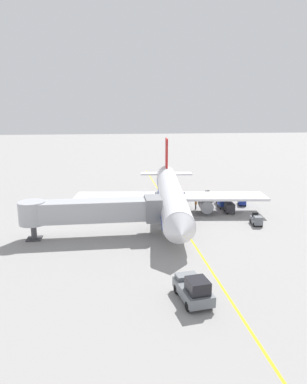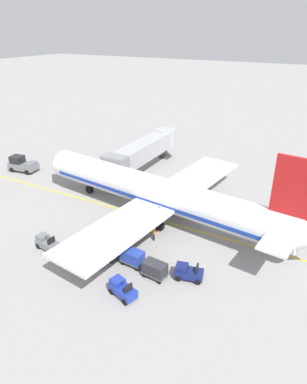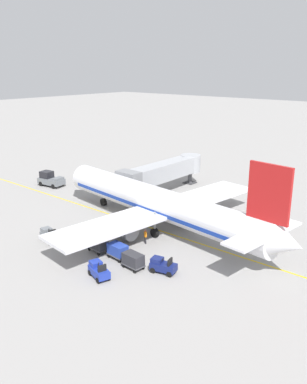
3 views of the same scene
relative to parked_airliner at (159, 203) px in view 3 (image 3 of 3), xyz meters
name	(u,v)px [view 3 (image 3 of 3)]	position (x,y,z in m)	size (l,w,h in m)	color
ground_plane	(159,230)	(-0.58, -0.57, -3.19)	(400.00, 400.00, 0.00)	gray
gate_lead_in_line	(159,230)	(-0.58, -0.57, -3.18)	(0.24, 80.00, 0.01)	gold
parked_airliner	(159,203)	(0.00, 0.00, 0.00)	(30.41, 37.34, 10.63)	silver
jet_bridge	(163,171)	(11.74, 8.77, 0.27)	(17.74, 3.50, 4.98)	#A8AAAF
pushback_tractor	(51,179)	(2.60, 25.49, -2.09)	(2.79, 4.66, 2.40)	slate
baggage_tug_lead	(99,270)	(-13.11, -3.49, -2.47)	(1.89, 2.74, 1.62)	#1E339E
baggage_tug_trailing	(49,235)	(-11.10, 6.99, -2.47)	(1.56, 2.63, 1.62)	slate
baggage_tug_spare	(163,266)	(-8.47, -7.48, -2.47)	(1.77, 2.71, 1.62)	navy
baggage_cart_front	(98,243)	(-9.35, 0.76, -2.24)	(1.48, 2.95, 1.58)	#4C4C51
baggage_cart_second_in_train	(118,250)	(-9.15, -2.06, -2.24)	(1.48, 2.95, 1.58)	#4C4C51
baggage_cart_third_in_train	(133,260)	(-9.73, -4.76, -2.24)	(1.48, 2.95, 1.58)	#4C4C51
ground_crew_wing_walker	(145,236)	(-4.53, -1.80, -2.23)	(0.47, 0.65, 1.69)	#232328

